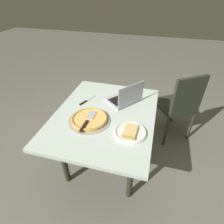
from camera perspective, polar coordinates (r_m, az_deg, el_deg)
ground_plane at (r=2.16m, az=-1.84°, el=-15.63°), size 12.00×12.00×0.00m
dining_table at (r=1.71m, az=-2.25°, el=-2.73°), size 1.15×0.92×0.70m
laptop at (r=1.80m, az=4.23°, el=4.51°), size 0.39×0.38×0.23m
pizza_plate at (r=1.45m, az=5.88°, el=-6.42°), size 0.26×0.26×0.04m
pizza_tray at (r=1.58m, az=-7.25°, el=-2.24°), size 0.37×0.37×0.04m
table_knife at (r=1.85m, az=-8.20°, el=3.51°), size 0.22×0.11×0.01m
chair_near at (r=2.26m, az=20.63°, el=2.47°), size 0.56×0.56×0.92m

